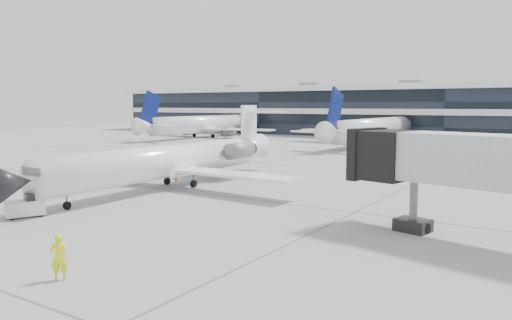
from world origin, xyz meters
The scene contains 9 objects.
ground centered at (0.00, 0.00, 0.00)m, with size 220.00×220.00×0.00m, color #939396.
terminal centered at (0.00, 82.00, 5.00)m, with size 170.00×22.00×10.00m, color black.
bg_jet_left centered at (-45.00, 55.00, 0.00)m, with size 32.00×40.00×9.60m, color white, non-canonical shape.
bg_jet_center centered at (-8.00, 55.00, 0.00)m, with size 32.00×40.00×9.60m, color white, non-canonical shape.
regional_jet centered at (-6.46, 0.81, 2.34)m, with size 23.85×29.66×6.86m.
ramp_worker centered at (4.91, -18.07, 0.94)m, with size 0.68×0.45×1.87m, color #EDFF1A.
baggage_tug centered at (-6.71, -12.10, 0.64)m, with size 2.10×2.57×1.42m.
traffic_cone centered at (-8.79, 4.00, 0.24)m, with size 0.44×0.44×0.51m.
far_tug centered at (-17.74, 23.73, 0.70)m, with size 1.50×2.49×1.56m.
Camera 1 is at (21.72, -29.88, 6.88)m, focal length 35.00 mm.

